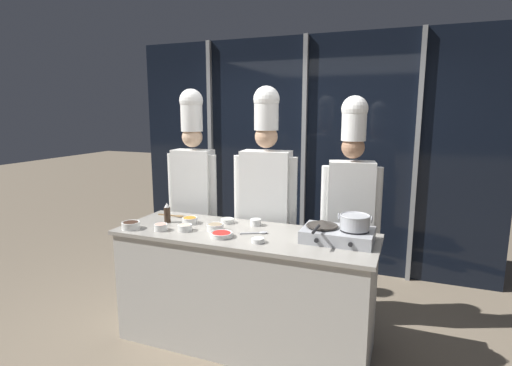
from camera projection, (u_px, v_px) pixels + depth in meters
The scene contains 21 objects.
ground_plane at pixel (245, 341), 3.27m from camera, with size 24.00×24.00×0.00m, color #7F705B.
window_wall_back at pixel (305, 155), 4.69m from camera, with size 4.31×0.09×2.70m.
demo_counter at pixel (245, 288), 3.18m from camera, with size 2.04×0.71×0.93m.
portable_stove at pixel (338, 235), 2.89m from camera, with size 0.51×0.35×0.10m.
frying_pan at pixel (322, 223), 2.92m from camera, with size 0.24×0.41×0.05m.
stock_pot at pixel (355, 222), 2.83m from camera, with size 0.24×0.21×0.11m.
squeeze_bottle_soy at pixel (167, 213), 3.37m from camera, with size 0.05×0.05×0.17m.
prep_bowl_garlic at pixel (258, 240), 2.86m from camera, with size 0.10×0.10×0.03m.
prep_bowl_shrimp at pixel (161, 227), 3.15m from camera, with size 0.11×0.11×0.05m.
prep_bowl_bean_sprouts at pixel (227, 220), 3.36m from camera, with size 0.12×0.12×0.04m.
prep_bowl_bell_pepper at pixel (221, 234), 2.99m from camera, with size 0.17×0.17×0.04m.
prep_bowl_chicken at pixel (185, 227), 3.14m from camera, with size 0.12×0.12×0.05m.
prep_bowl_rice at pixel (256, 222), 3.29m from camera, with size 0.09×0.09×0.05m.
prep_bowl_carrots at pixel (190, 220), 3.35m from camera, with size 0.13×0.13×0.05m.
prep_bowl_mushrooms at pixel (215, 227), 3.15m from camera, with size 0.14×0.14×0.06m.
prep_bowl_soy_glaze at pixel (131, 225), 3.19m from camera, with size 0.15×0.15×0.06m.
serving_spoon_slotted at pixel (176, 216), 3.57m from camera, with size 0.26×0.05×0.02m.
serving_spoon_solid at pixel (259, 233), 3.07m from camera, with size 0.21×0.13×0.02m.
chef_head at pixel (193, 176), 3.88m from camera, with size 0.51×0.23×2.06m.
chef_sous at pixel (266, 185), 3.54m from camera, with size 0.57×0.26×2.07m.
chef_line at pixel (351, 193), 3.35m from camera, with size 0.49×0.27×1.98m.
Camera 1 is at (1.17, -2.74, 1.87)m, focal length 28.00 mm.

